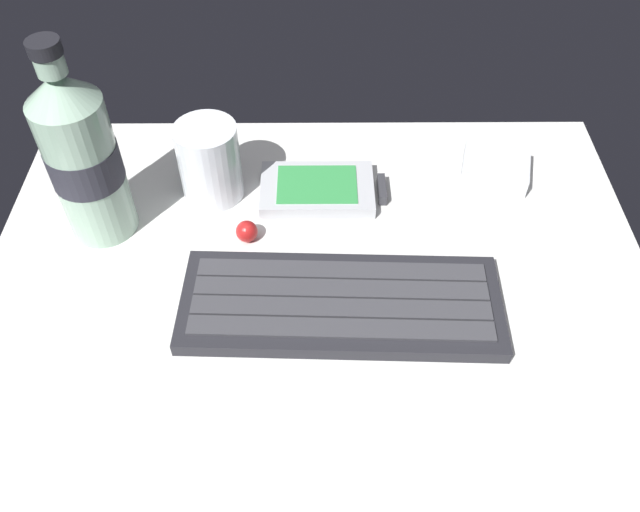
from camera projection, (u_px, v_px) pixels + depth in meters
ground_plane at (320, 285)px, 62.81cm from camera, size 64.00×48.00×2.80cm
keyboard at (343, 303)px, 59.10cm from camera, size 29.35×11.97×1.70cm
handheld_device at (326, 189)px, 69.31cm from camera, size 12.83×7.65×1.50cm
juice_cup at (212, 165)px, 67.11cm from camera, size 6.40×6.40×8.50cm
water_bottle at (85, 157)px, 60.06cm from camera, size 6.73×6.73×20.80cm
charger_block at (497, 169)px, 70.80cm from camera, size 8.14×7.12×2.40cm
trackball_mouse at (249, 231)px, 64.69cm from camera, size 2.20×2.20×2.20cm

